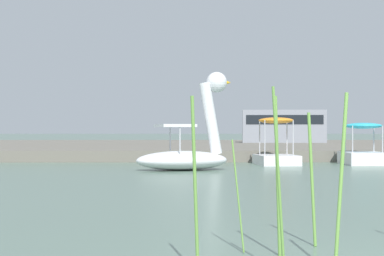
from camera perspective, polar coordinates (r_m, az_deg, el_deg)
shore_bank_far at (r=36.70m, az=1.93°, el=-1.65°), size 141.48×26.93×0.41m
swan_boat at (r=18.64m, az=-0.34°, el=-1.70°), size 2.92×2.04×2.80m
pedal_boat_orange at (r=21.73m, az=7.27°, el=-1.93°), size 1.37×2.05×1.55m
pedal_boat_cyan at (r=22.51m, az=14.58°, el=-1.93°), size 1.32×2.05×1.38m
parked_van at (r=39.48m, az=7.90°, el=0.26°), size 4.98×2.29×1.92m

